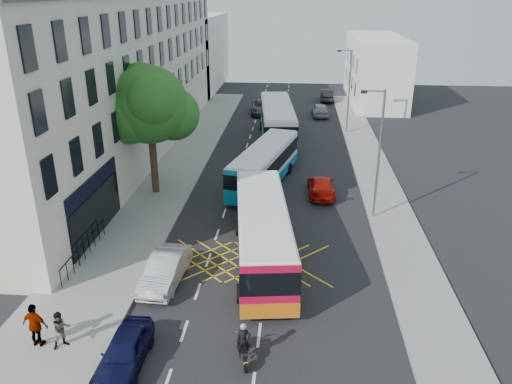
% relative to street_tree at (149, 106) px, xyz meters
% --- Properties ---
extents(ground, '(120.00, 120.00, 0.00)m').
position_rel_street_tree_xyz_m(ground, '(8.51, -14.97, -6.29)').
color(ground, black).
rests_on(ground, ground).
extents(pavement_left, '(5.00, 70.00, 0.15)m').
position_rel_street_tree_xyz_m(pavement_left, '(0.01, 0.03, -6.22)').
color(pavement_left, gray).
rests_on(pavement_left, ground).
extents(pavement_right, '(3.00, 70.00, 0.15)m').
position_rel_street_tree_xyz_m(pavement_right, '(16.01, 0.03, -6.22)').
color(pavement_right, gray).
rests_on(pavement_right, ground).
extents(terrace_main, '(8.30, 45.00, 13.50)m').
position_rel_street_tree_xyz_m(terrace_main, '(-5.49, 9.52, 0.46)').
color(terrace_main, beige).
rests_on(terrace_main, ground).
extents(terrace_far, '(8.00, 20.00, 10.00)m').
position_rel_street_tree_xyz_m(terrace_far, '(-5.49, 40.03, -1.29)').
color(terrace_far, silver).
rests_on(terrace_far, ground).
extents(building_right, '(6.00, 18.00, 8.00)m').
position_rel_street_tree_xyz_m(building_right, '(19.51, 33.03, -2.29)').
color(building_right, silver).
rests_on(building_right, ground).
extents(street_tree, '(6.30, 5.70, 8.80)m').
position_rel_street_tree_xyz_m(street_tree, '(0.00, 0.00, 0.00)').
color(street_tree, '#382619').
rests_on(street_tree, pavement_left).
extents(lamp_near, '(1.45, 0.15, 8.00)m').
position_rel_street_tree_xyz_m(lamp_near, '(14.71, -2.97, -1.68)').
color(lamp_near, slate).
rests_on(lamp_near, pavement_right).
extents(lamp_far, '(1.45, 0.15, 8.00)m').
position_rel_street_tree_xyz_m(lamp_far, '(14.71, 17.03, -1.68)').
color(lamp_far, slate).
rests_on(lamp_far, pavement_right).
extents(railings, '(0.08, 5.60, 1.14)m').
position_rel_street_tree_xyz_m(railings, '(-1.19, -9.67, -5.57)').
color(railings, black).
rests_on(railings, pavement_left).
extents(bus_near, '(3.98, 11.43, 3.15)m').
position_rel_street_tree_xyz_m(bus_near, '(8.22, -8.80, -4.63)').
color(bus_near, silver).
rests_on(bus_near, ground).
extents(bus_mid, '(4.75, 10.59, 2.90)m').
position_rel_street_tree_xyz_m(bus_mid, '(7.57, 2.39, -4.77)').
color(bus_mid, silver).
rests_on(bus_mid, ground).
extents(bus_far, '(4.01, 12.50, 3.46)m').
position_rel_street_tree_xyz_m(bus_far, '(7.98, 14.13, -4.47)').
color(bus_far, silver).
rests_on(bus_far, ground).
extents(motorbike, '(0.70, 1.91, 1.71)m').
position_rel_street_tree_xyz_m(motorbike, '(8.01, -16.51, -5.49)').
color(motorbike, black).
rests_on(motorbike, ground).
extents(parked_car_blue, '(1.56, 3.81, 1.30)m').
position_rel_street_tree_xyz_m(parked_car_blue, '(3.52, -17.16, -5.64)').
color(parked_car_blue, black).
rests_on(parked_car_blue, ground).
extents(parked_car_silver, '(1.81, 4.47, 1.44)m').
position_rel_street_tree_xyz_m(parked_car_silver, '(3.61, -11.30, -5.57)').
color(parked_car_silver, '#A6A9AE').
rests_on(parked_car_silver, ground).
extents(red_hatchback, '(1.92, 4.52, 1.30)m').
position_rel_street_tree_xyz_m(red_hatchback, '(11.67, 0.80, -5.64)').
color(red_hatchback, '#AB0F07').
rests_on(red_hatchback, ground).
extents(distant_car_grey, '(2.77, 5.56, 1.51)m').
position_rel_street_tree_xyz_m(distant_car_grey, '(5.82, 24.87, -5.54)').
color(distant_car_grey, '#3E4146').
rests_on(distant_car_grey, ground).
extents(distant_car_silver, '(1.94, 4.37, 1.46)m').
position_rel_street_tree_xyz_m(distant_car_silver, '(12.42, 24.08, -5.56)').
color(distant_car_silver, '#94959B').
rests_on(distant_car_silver, ground).
extents(distant_car_dark, '(1.93, 4.67, 1.50)m').
position_rel_street_tree_xyz_m(distant_car_dark, '(13.64, 32.37, -5.54)').
color(distant_car_dark, black).
rests_on(distant_car_dark, ground).
extents(pedestrian_near, '(0.99, 0.97, 1.61)m').
position_rel_street_tree_xyz_m(pedestrian_near, '(0.73, -16.51, -5.34)').
color(pedestrian_near, gray).
rests_on(pedestrian_near, pavement_left).
extents(pedestrian_far, '(1.19, 0.66, 1.92)m').
position_rel_street_tree_xyz_m(pedestrian_far, '(-0.30, -16.50, -5.18)').
color(pedestrian_far, gray).
rests_on(pedestrian_far, pavement_left).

